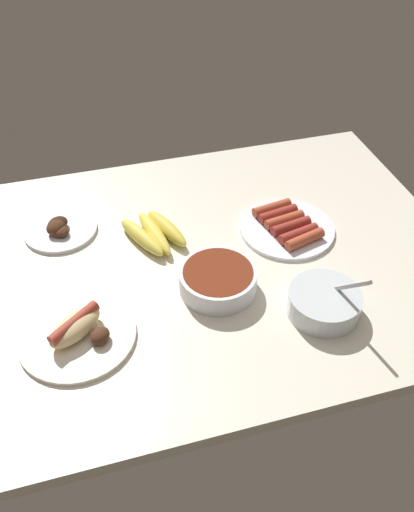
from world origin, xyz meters
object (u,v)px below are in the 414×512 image
object	(u,v)px
bowl_coleslaw	(324,302)
plate_hotdog_assembled	(77,332)
plate_sausages	(287,226)
plate_grilled_meat	(59,228)
banana_bunch	(154,233)
bowl_chili	(218,279)

from	to	relation	value
bowl_coleslaw	plate_hotdog_assembled	bearing A→B (deg)	172.18
plate_sausages	plate_hotdog_assembled	world-z (taller)	plate_hotdog_assembled
plate_grilled_meat	plate_hotdog_assembled	world-z (taller)	plate_hotdog_assembled
bowl_coleslaw	plate_sausages	bearing A→B (deg)	84.00
plate_sausages	banana_bunch	size ratio (longest dim) A/B	1.30
bowl_chili	plate_hotdog_assembled	xyz separation A→B (cm)	(-31.57, -5.63, -1.17)
bowl_chili	banana_bunch	distance (cm)	23.06
plate_sausages	banana_bunch	distance (cm)	33.21
banana_bunch	plate_grilled_meat	distance (cm)	24.08
plate_grilled_meat	banana_bunch	bearing A→B (deg)	-21.92
banana_bunch	plate_hotdog_assembled	bearing A→B (deg)	-129.22
bowl_chili	plate_hotdog_assembled	distance (cm)	32.09
plate_grilled_meat	bowl_coleslaw	bearing A→B (deg)	-39.11
bowl_chili	banana_bunch	bearing A→B (deg)	115.90
plate_grilled_meat	plate_sausages	bearing A→B (deg)	-15.08
bowl_chili	plate_grilled_meat	size ratio (longest dim) A/B	0.94
banana_bunch	bowl_chili	bearing A→B (deg)	-64.10
bowl_chili	banana_bunch	xyz separation A→B (cm)	(-10.06, 20.72, -1.04)
bowl_coleslaw	plate_hotdog_assembled	world-z (taller)	bowl_coleslaw
bowl_chili	bowl_coleslaw	world-z (taller)	bowl_coleslaw
plate_grilled_meat	plate_hotdog_assembled	size ratio (longest dim) A/B	0.75
banana_bunch	plate_hotdog_assembled	world-z (taller)	plate_hotdog_assembled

